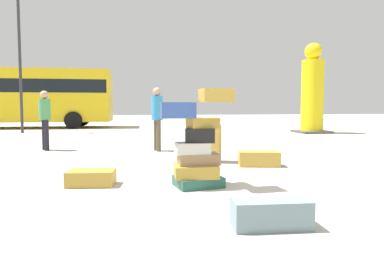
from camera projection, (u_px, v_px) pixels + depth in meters
The scene contains 11 objects.
ground_plane at pixel (226, 191), 4.59m from camera, with size 80.00×80.00×0.00m, color #ADA89E.
suitcase_tower at pixel (197, 146), 4.82m from camera, with size 1.01×0.63×1.43m.
suitcase_tan_foreground_far at pixel (216, 144), 6.96m from camera, with size 0.17×0.41×0.78m, color #B28C33.
suitcase_slate_white_trunk at pixel (271, 214), 3.20m from camera, with size 0.75×0.30×0.28m, color gray.
suitcase_tan_behind_tower at pixel (259, 159), 6.50m from camera, with size 0.79×0.37×0.29m, color #B28C33.
suitcase_tan_left_side at pixel (91, 178), 4.91m from camera, with size 0.68×0.40×0.23m, color #B28C33.
person_bearded_onlooker at pixel (157, 113), 8.65m from camera, with size 0.30×0.33×1.67m.
person_tourist_with_camera at pixel (45, 115), 8.78m from camera, with size 0.30×0.31×1.60m.
yellow_dummy_statue at pixel (312, 93), 14.53m from camera, with size 1.34×1.34×3.95m.
parked_bus at pixel (13, 94), 17.85m from camera, with size 10.42×2.86×3.15m.
lamp_post at pixel (19, 41), 14.30m from camera, with size 0.36×0.36×6.19m.
Camera 1 is at (-1.22, -4.38, 1.18)m, focal length 30.79 mm.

